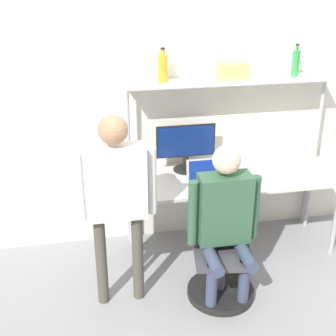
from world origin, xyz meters
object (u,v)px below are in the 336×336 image
object	(u,v)px
monitor	(186,145)
laptop	(206,177)
bottle_green	(296,63)
cell_phone	(237,180)
person_standing	(116,189)
storage_box	(232,71)
office_chair	(221,265)
bottle_amber	(163,68)
person_seated	(225,214)

from	to	relation	value
monitor	laptop	world-z (taller)	monitor
laptop	bottle_green	bearing A→B (deg)	19.90
cell_phone	bottle_green	distance (m)	1.18
person_standing	storage_box	bearing A→B (deg)	35.35
laptop	office_chair	world-z (taller)	laptop
cell_phone	storage_box	size ratio (longest dim) A/B	0.58
monitor	storage_box	size ratio (longest dim) A/B	2.13
monitor	person_standing	size ratio (longest dim) A/B	0.35
cell_phone	bottle_amber	distance (m)	1.19
person_seated	bottle_green	world-z (taller)	bottle_green
laptop	bottle_green	xyz separation A→B (m)	(0.89, 0.32, 0.91)
laptop	cell_phone	distance (m)	0.30
bottle_green	bottle_amber	bearing A→B (deg)	180.00
laptop	person_seated	xyz separation A→B (m)	(-0.00, -0.59, -0.05)
laptop	cell_phone	xyz separation A→B (m)	(0.29, -0.01, -0.05)
laptop	bottle_amber	xyz separation A→B (m)	(-0.33, 0.32, 0.91)
office_chair	bottle_amber	bearing A→B (deg)	110.78
bottle_amber	office_chair	bearing A→B (deg)	-69.22
monitor	storage_box	distance (m)	0.78
cell_phone	person_standing	bearing A→B (deg)	-157.57
bottle_amber	storage_box	world-z (taller)	bottle_amber
laptop	storage_box	distance (m)	0.96
person_seated	bottle_amber	distance (m)	1.36
laptop	storage_box	size ratio (longest dim) A/B	1.29
cell_phone	person_standing	distance (m)	1.23
storage_box	cell_phone	bearing A→B (deg)	-90.66
cell_phone	bottle_green	size ratio (longest dim) A/B	0.52
monitor	bottle_amber	distance (m)	0.75
person_seated	bottle_amber	bearing A→B (deg)	109.48
bottle_green	storage_box	distance (m)	0.60
bottle_green	monitor	bearing A→B (deg)	-178.86
office_chair	bottle_green	size ratio (longest dim) A/B	3.09
person_seated	person_standing	bearing A→B (deg)	172.12
office_chair	storage_box	distance (m)	1.69
person_seated	person_standing	xyz separation A→B (m)	(-0.82, 0.11, 0.24)
laptop	bottle_amber	world-z (taller)	bottle_amber
cell_phone	person_standing	xyz separation A→B (m)	(-1.12, -0.46, 0.24)
office_chair	person_standing	world-z (taller)	person_standing
person_seated	person_standing	size ratio (longest dim) A/B	0.84
cell_phone	bottle_green	xyz separation A→B (m)	(0.60, 0.33, 0.96)
laptop	person_seated	distance (m)	0.59
person_standing	laptop	bearing A→B (deg)	29.81
bottle_amber	storage_box	xyz separation A→B (m)	(0.62, -0.00, -0.05)
office_chair	bottle_amber	distance (m)	1.74
person_standing	monitor	bearing A→B (deg)	47.51
person_standing	cell_phone	bearing A→B (deg)	22.43
laptop	person_seated	size ratio (longest dim) A/B	0.25
office_chair	person_seated	bearing A→B (deg)	-97.84
bottle_green	storage_box	world-z (taller)	bottle_green
person_seated	monitor	bearing A→B (deg)	97.27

